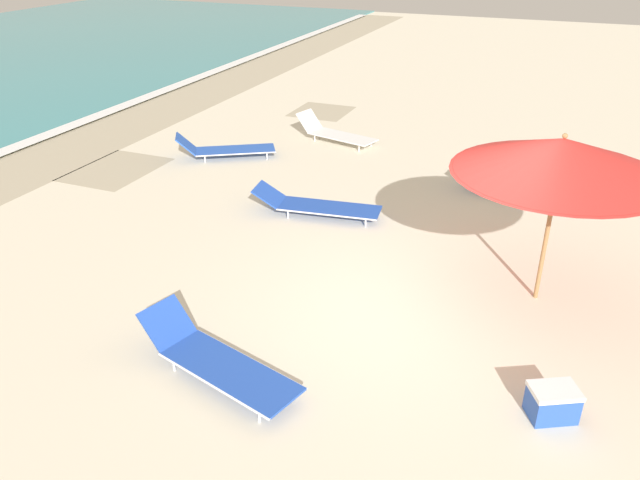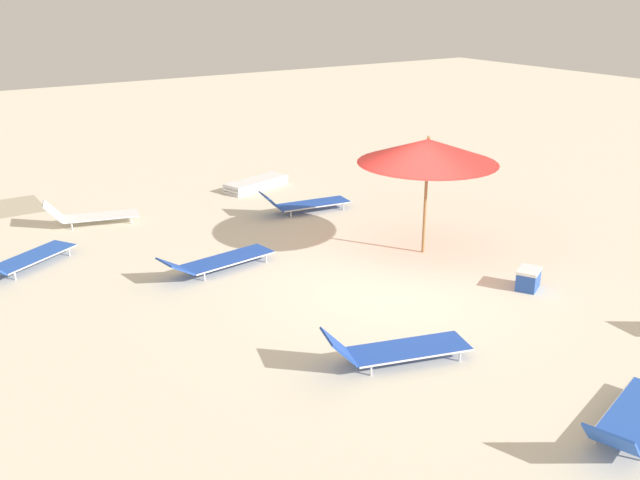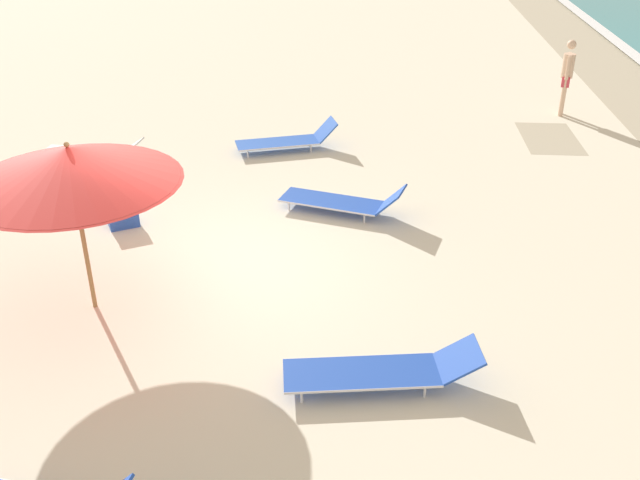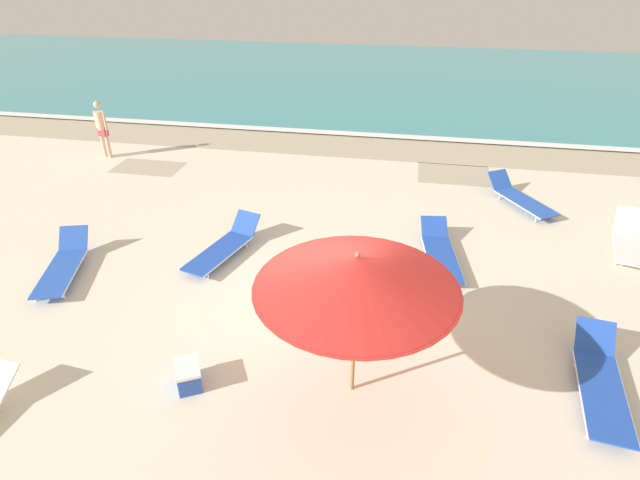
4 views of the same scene
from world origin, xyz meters
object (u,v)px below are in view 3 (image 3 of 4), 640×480
sun_lounger_near_water_left (92,152)px  sun_lounger_mid_beach_solo (343,201)px  cooler_box (123,215)px  sun_lounger_near_water_right (288,140)px  beach_umbrella (70,165)px  sun_lounger_mid_beach_pair_a (381,370)px  beachgoer_wading_adult (567,73)px

sun_lounger_near_water_left → sun_lounger_mid_beach_solo: size_ratio=0.95×
sun_lounger_near_water_left → cooler_box: sun_lounger_near_water_left is taller
sun_lounger_near_water_left → sun_lounger_near_water_right: bearing=109.8°
beach_umbrella → sun_lounger_near_water_right: (-6.10, 1.99, -1.86)m
sun_lounger_near_water_right → sun_lounger_mid_beach_pair_a: 7.71m
beach_umbrella → sun_lounger_mid_beach_solo: bearing=134.1°
sun_lounger_near_water_right → beachgoer_wading_adult: size_ratio=1.23×
cooler_box → sun_lounger_mid_beach_solo: bearing=-16.6°
beach_umbrella → sun_lounger_mid_beach_solo: size_ratio=1.23×
sun_lounger_near_water_left → cooler_box: 3.12m
beach_umbrella → beachgoer_wading_adult: (-8.86, 8.23, -1.08)m
sun_lounger_mid_beach_pair_a → beachgoer_wading_adult: 11.13m
sun_lounger_near_water_right → cooler_box: 4.38m
sun_lounger_near_water_right → sun_lounger_mid_beach_pair_a: (7.47, 1.91, -0.01)m
beachgoer_wading_adult → sun_lounger_near_water_left: bearing=-55.8°
beach_umbrella → sun_lounger_near_water_left: beach_umbrella is taller
beach_umbrella → sun_lounger_near_water_left: size_ratio=1.29×
sun_lounger_mid_beach_solo → beachgoer_wading_adult: beachgoer_wading_adult is taller
beach_umbrella → sun_lounger_near_water_right: bearing=162.0°
sun_lounger_mid_beach_pair_a → beachgoer_wading_adult: (-10.22, 4.33, 0.80)m
sun_lounger_near_water_right → beachgoer_wading_adult: beachgoer_wading_adult is taller
sun_lounger_mid_beach_solo → cooler_box: bearing=-62.2°
beachgoer_wading_adult → sun_lounger_mid_beach_solo: bearing=-27.1°
sun_lounger_near_water_right → beachgoer_wading_adult: bearing=96.3°
beachgoer_wading_adult → cooler_box: (6.44, -8.60, -0.81)m
sun_lounger_near_water_left → beach_umbrella: bearing=25.8°
sun_lounger_mid_beach_solo → cooler_box: sun_lounger_mid_beach_solo is taller
beachgoer_wading_adult → sun_lounger_near_water_right: bearing=-52.2°
sun_lounger_near_water_left → beachgoer_wading_adult: (-3.71, 10.10, 0.79)m
beach_umbrella → sun_lounger_near_water_left: (-5.14, -1.87, -1.87)m
sun_lounger_near_water_left → sun_lounger_mid_beach_solo: (1.97, 5.14, 0.01)m
sun_lounger_near_water_right → cooler_box: (3.69, -2.35, -0.03)m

